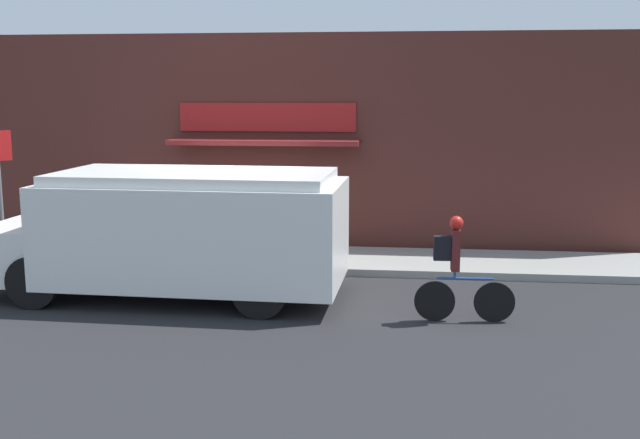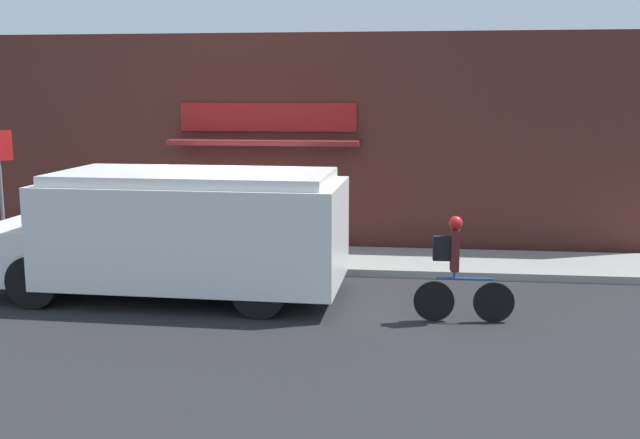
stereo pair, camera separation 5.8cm
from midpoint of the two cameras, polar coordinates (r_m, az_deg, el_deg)
The scene contains 6 objects.
ground_plane at distance 14.23m, azimuth -6.40°, elevation -4.10°, with size 70.00×70.00×0.00m, color #232326.
sidewalk at distance 15.19m, azimuth -5.52°, elevation -2.92°, with size 28.00×2.07×0.14m.
storefront at distance 16.17m, azimuth -4.63°, elevation 5.86°, with size 16.77×1.01×4.60m.
school_bus at distance 12.59m, azimuth -10.57°, elevation -0.81°, with size 5.97×2.89×2.10m.
cyclist at distance 11.25m, azimuth 10.51°, elevation -3.81°, with size 1.49×0.21×1.60m.
trash_bin at distance 17.11m, azimuth -19.00°, elevation -0.44°, with size 0.48×0.48×0.76m.
Camera 2 is at (3.20, -13.45, 3.39)m, focal length 42.00 mm.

